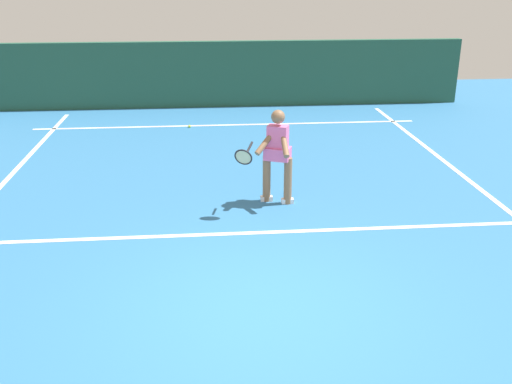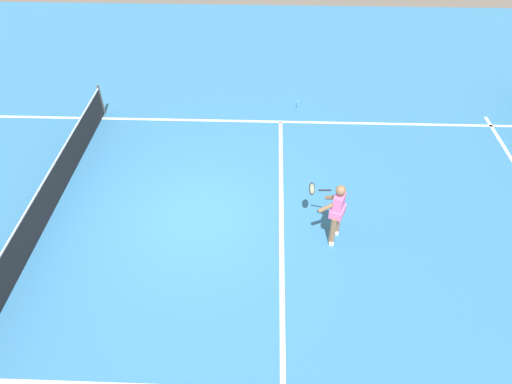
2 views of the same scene
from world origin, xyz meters
name	(u,v)px [view 1 (image 1 of 2)]	position (x,y,z in m)	size (l,w,h in m)	color
ground_plane	(260,308)	(0.00, 0.00, 0.00)	(28.43, 28.43, 0.00)	teal
court_back_wall	(224,74)	(0.00, -10.63, 0.90)	(13.44, 0.24, 1.80)	#23513D
baseline_marking	(228,125)	(0.00, -8.43, 0.00)	(9.44, 0.10, 0.01)	white
service_line_marking	(247,233)	(0.00, -2.03, 0.00)	(8.44, 0.10, 0.01)	white
tennis_player	(277,153)	(-0.57, -3.19, 0.85)	(1.01, 0.85, 1.55)	#8C6647
tennis_ball_near	(190,126)	(0.94, -8.28, 0.03)	(0.07, 0.07, 0.07)	#D1E533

